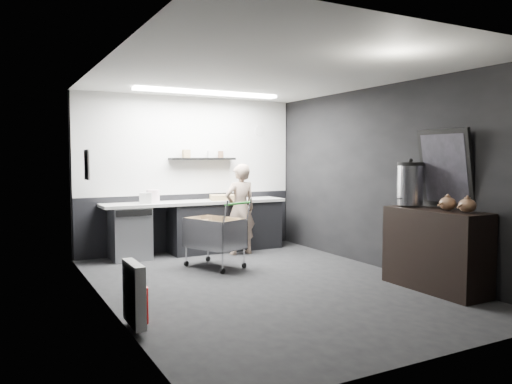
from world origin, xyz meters
TOP-DOWN VIEW (x-y plane):
  - floor at (0.00, 0.00)m, footprint 5.50×5.50m
  - ceiling at (0.00, 0.00)m, footprint 5.50×5.50m
  - wall_back at (0.00, 2.75)m, footprint 5.50×0.00m
  - wall_front at (0.00, -2.75)m, footprint 5.50×0.00m
  - wall_left at (-2.00, 0.00)m, footprint 0.00×5.50m
  - wall_right at (2.00, 0.00)m, footprint 0.00×5.50m
  - kitchen_wall_panel at (0.00, 2.73)m, footprint 3.95×0.02m
  - dado_panel at (0.00, 2.73)m, footprint 3.95×0.02m
  - floating_shelf at (0.20, 2.62)m, footprint 1.20×0.22m
  - wall_clock at (1.40, 2.72)m, footprint 0.20×0.03m
  - poster at (-1.98, 1.30)m, footprint 0.02×0.30m
  - poster_red_band at (-1.98, 1.30)m, footprint 0.02×0.22m
  - radiator at (-1.94, -0.90)m, footprint 0.10×0.50m
  - ceiling_strip at (0.00, 1.85)m, footprint 2.40×0.20m
  - prep_counter at (0.14, 2.42)m, footprint 3.20×0.61m
  - person at (0.62, 1.97)m, footprint 0.57×0.39m
  - shopping_cart at (-0.18, 1.24)m, footprint 0.86×1.11m
  - sideboard at (1.74, -1.20)m, footprint 0.57×1.34m
  - fire_extinguisher at (-1.85, -0.83)m, footprint 0.13×0.13m
  - cardboard_box at (0.49, 2.37)m, footprint 0.54×0.46m
  - pink_tub at (-0.76, 2.42)m, footprint 0.21×0.21m
  - white_container at (-0.89, 2.37)m, footprint 0.24×0.21m

SIDE VIEW (x-z plane):
  - floor at x=0.00m, z-range 0.00..0.00m
  - fire_extinguisher at x=-1.85m, z-range -0.01..0.44m
  - radiator at x=-1.94m, z-range 0.05..0.65m
  - prep_counter at x=0.14m, z-range 0.01..0.91m
  - shopping_cart at x=-0.18m, z-range -0.02..0.98m
  - dado_panel at x=0.00m, z-range 0.00..1.00m
  - sideboard at x=1.74m, z-range -0.37..1.63m
  - person at x=0.62m, z-range 0.00..1.54m
  - cardboard_box at x=0.49m, z-range 0.90..0.99m
  - white_container at x=-0.89m, z-range 0.90..1.07m
  - pink_tub at x=-0.76m, z-range 0.90..1.11m
  - wall_back at x=0.00m, z-range -1.40..4.10m
  - wall_front at x=0.00m, z-range -1.40..4.10m
  - wall_left at x=-2.00m, z-range -1.40..4.10m
  - wall_right at x=2.00m, z-range -1.40..4.10m
  - poster at x=-1.98m, z-range 1.35..1.75m
  - floating_shelf at x=0.20m, z-range 1.60..1.64m
  - poster_red_band at x=-1.98m, z-range 1.57..1.67m
  - kitchen_wall_panel at x=0.00m, z-range 1.00..2.70m
  - wall_clock at x=1.40m, z-range 2.05..2.25m
  - ceiling_strip at x=0.00m, z-range 2.65..2.69m
  - ceiling at x=0.00m, z-range 2.70..2.70m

